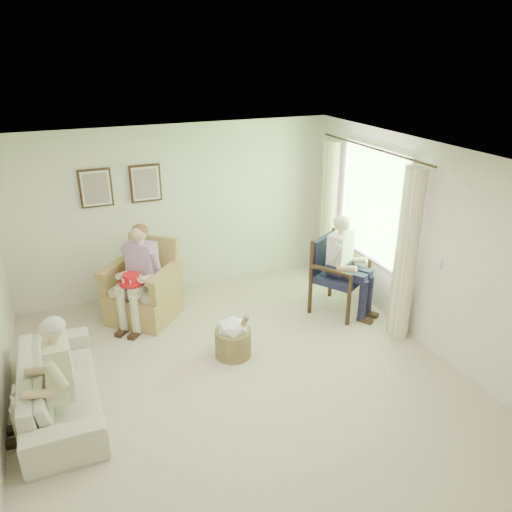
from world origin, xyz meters
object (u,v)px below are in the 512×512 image
at_px(wicker_armchair, 143,294).
at_px(hatbox, 233,337).
at_px(wood_armchair, 337,270).
at_px(red_hat, 131,280).
at_px(person_sofa, 55,372).
at_px(person_wicker, 142,268).
at_px(person_dark, 345,259).
at_px(sofa, 60,386).

distance_m(wicker_armchair, hatbox, 1.66).
bearing_deg(wood_armchair, red_hat, 137.11).
xyz_separation_m(wicker_armchair, person_sofa, (-1.20, -2.01, 0.34)).
height_order(person_sofa, hatbox, person_sofa).
bearing_deg(person_sofa, wood_armchair, 107.64).
xyz_separation_m(wood_armchair, person_sofa, (-3.90, -1.20, 0.10)).
height_order(person_wicker, person_dark, person_dark).
xyz_separation_m(sofa, red_hat, (1.03, 1.36, 0.46)).
relative_size(sofa, person_sofa, 1.58).
bearing_deg(wood_armchair, person_dark, -122.64).
bearing_deg(wicker_armchair, person_sofa, -79.19).
xyz_separation_m(wood_armchair, person_wicker, (-2.70, 0.66, 0.23)).
xyz_separation_m(person_dark, person_sofa, (-3.90, -1.02, -0.16)).
bearing_deg(wicker_armchair, person_wicker, -48.33).
xyz_separation_m(wicker_armchair, wood_armchair, (2.70, -0.80, 0.24)).
bearing_deg(person_sofa, person_wicker, 147.66).
relative_size(person_wicker, person_sofa, 1.12).
height_order(wicker_armchair, red_hat, wicker_armchair).
height_order(wood_armchair, person_sofa, person_sofa).
xyz_separation_m(wicker_armchair, person_dark, (2.70, -0.98, 0.50)).
xyz_separation_m(sofa, person_wicker, (1.20, 1.50, 0.54)).
bearing_deg(sofa, person_dark, -80.33).
distance_m(person_sofa, hatbox, 2.18).
xyz_separation_m(wicker_armchair, red_hat, (-0.17, -0.29, 0.38)).
bearing_deg(wicker_armchair, sofa, -84.35).
height_order(wicker_armchair, hatbox, wicker_armchair).
distance_m(person_wicker, person_dark, 2.83).
bearing_deg(person_dark, hatbox, 160.59).
height_order(sofa, person_sofa, person_sofa).
xyz_separation_m(wood_armchair, sofa, (-3.90, -0.84, -0.31)).
distance_m(wicker_armchair, person_sofa, 2.36).
bearing_deg(person_dark, sofa, 157.03).
bearing_deg(person_dark, wicker_armchair, 127.32).
xyz_separation_m(red_hat, hatbox, (1.03, -1.13, -0.48)).
height_order(wood_armchair, hatbox, wood_armchair).
height_order(sofa, person_dark, person_dark).
distance_m(wood_armchair, hatbox, 1.98).
relative_size(wicker_armchair, red_hat, 3.53).
relative_size(person_wicker, hatbox, 2.07).
bearing_deg(red_hat, person_sofa, -120.80).
relative_size(wicker_armchair, person_dark, 0.79).
distance_m(wicker_armchair, wood_armchair, 2.83).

